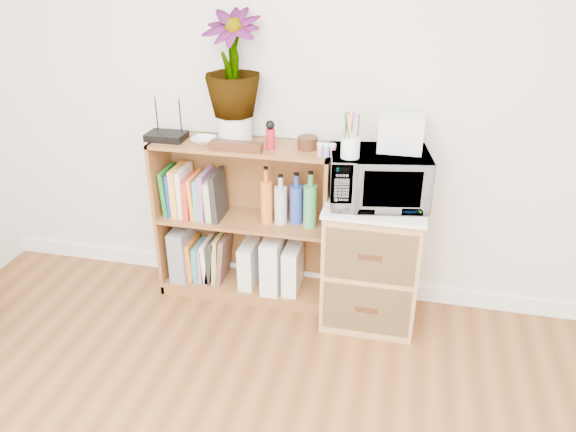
% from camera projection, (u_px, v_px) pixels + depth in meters
% --- Properties ---
extents(skirting_board, '(4.00, 0.02, 0.10)m').
position_uv_depth(skirting_board, '(307.00, 279.00, 3.48)').
color(skirting_board, white).
rests_on(skirting_board, ground).
extents(bookshelf, '(1.00, 0.30, 0.95)m').
position_uv_depth(bookshelf, '(244.00, 222.00, 3.24)').
color(bookshelf, brown).
rests_on(bookshelf, ground).
extents(wicker_unit, '(0.50, 0.45, 0.70)m').
position_uv_depth(wicker_unit, '(372.00, 262.00, 3.08)').
color(wicker_unit, '#9E7542').
rests_on(wicker_unit, ground).
extents(microwave, '(0.54, 0.41, 0.27)m').
position_uv_depth(microwave, '(378.00, 178.00, 2.85)').
color(microwave, white).
rests_on(microwave, wicker_unit).
extents(pen_cup, '(0.09, 0.09, 0.10)m').
position_uv_depth(pen_cup, '(350.00, 147.00, 2.71)').
color(pen_cup, white).
rests_on(pen_cup, microwave).
extents(small_appliance, '(0.22, 0.18, 0.17)m').
position_uv_depth(small_appliance, '(401.00, 133.00, 2.79)').
color(small_appliance, silver).
rests_on(small_appliance, microwave).
extents(router, '(0.21, 0.14, 0.04)m').
position_uv_depth(router, '(166.00, 136.00, 3.09)').
color(router, black).
rests_on(router, bookshelf).
extents(white_bowl, '(0.13, 0.13, 0.03)m').
position_uv_depth(white_bowl, '(204.00, 140.00, 3.04)').
color(white_bowl, silver).
rests_on(white_bowl, bookshelf).
extents(plant_pot, '(0.18, 0.18, 0.15)m').
position_uv_depth(plant_pot, '(235.00, 129.00, 3.02)').
color(plant_pot, silver).
rests_on(plant_pot, bookshelf).
extents(potted_plant, '(0.30, 0.30, 0.54)m').
position_uv_depth(potted_plant, '(232.00, 64.00, 2.87)').
color(potted_plant, '#2D7232').
rests_on(potted_plant, plant_pot).
extents(trinket_box, '(0.28, 0.07, 0.04)m').
position_uv_depth(trinket_box, '(236.00, 146.00, 2.93)').
color(trinket_box, '#3A1B0F').
rests_on(trinket_box, bookshelf).
extents(kokeshi_doll, '(0.05, 0.05, 0.11)m').
position_uv_depth(kokeshi_doll, '(270.00, 139.00, 2.93)').
color(kokeshi_doll, '#A4141F').
rests_on(kokeshi_doll, bookshelf).
extents(wooden_bowl, '(0.11, 0.11, 0.06)m').
position_uv_depth(wooden_bowl, '(308.00, 143.00, 2.95)').
color(wooden_bowl, '#35190E').
rests_on(wooden_bowl, bookshelf).
extents(paint_jars, '(0.10, 0.04, 0.05)m').
position_uv_depth(paint_jars, '(326.00, 152.00, 2.84)').
color(paint_jars, pink).
rests_on(paint_jars, bookshelf).
extents(file_box, '(0.10, 0.26, 0.32)m').
position_uv_depth(file_box, '(184.00, 251.00, 3.43)').
color(file_box, gray).
rests_on(file_box, bookshelf).
extents(magazine_holder_left, '(0.08, 0.21, 0.27)m').
position_uv_depth(magazine_holder_left, '(249.00, 264.00, 3.35)').
color(magazine_holder_left, silver).
rests_on(magazine_holder_left, bookshelf).
extents(magazine_holder_mid, '(0.10, 0.27, 0.33)m').
position_uv_depth(magazine_holder_mid, '(274.00, 262.00, 3.30)').
color(magazine_holder_mid, white).
rests_on(magazine_holder_mid, bookshelf).
extents(magazine_holder_right, '(0.09, 0.22, 0.28)m').
position_uv_depth(magazine_holder_right, '(293.00, 268.00, 3.29)').
color(magazine_holder_right, white).
rests_on(magazine_holder_right, bookshelf).
extents(cookbooks, '(0.35, 0.20, 0.29)m').
position_uv_depth(cookbooks, '(194.00, 193.00, 3.23)').
color(cookbooks, '#1C6A24').
rests_on(cookbooks, bookshelf).
extents(liquor_bottles, '(0.32, 0.07, 0.32)m').
position_uv_depth(liquor_bottles, '(290.00, 199.00, 3.11)').
color(liquor_bottles, orange).
rests_on(liquor_bottles, bookshelf).
extents(lower_books, '(0.25, 0.19, 0.30)m').
position_uv_depth(lower_books, '(210.00, 258.00, 3.41)').
color(lower_books, orange).
rests_on(lower_books, bookshelf).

